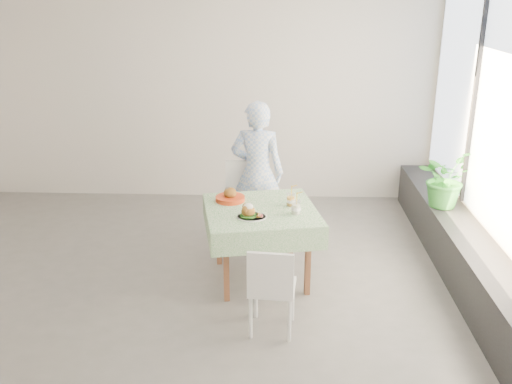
{
  "coord_description": "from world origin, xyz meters",
  "views": [
    {
      "loc": [
        0.96,
        -4.98,
        2.72
      ],
      "look_at": [
        0.75,
        0.14,
        0.89
      ],
      "focal_mm": 40.0,
      "sensor_mm": 36.0,
      "label": 1
    }
  ],
  "objects_px": {
    "chair_far": "(245,220)",
    "chair_near": "(272,304)",
    "diner": "(257,173)",
    "cafe_table": "(261,236)",
    "potted_plant": "(445,178)",
    "juice_cup_orange": "(291,200)",
    "main_dish": "(250,213)"
  },
  "relations": [
    {
      "from": "diner",
      "to": "main_dish",
      "type": "bearing_deg",
      "value": 95.99
    },
    {
      "from": "main_dish",
      "to": "juice_cup_orange",
      "type": "height_order",
      "value": "juice_cup_orange"
    },
    {
      "from": "chair_near",
      "to": "potted_plant",
      "type": "relative_size",
      "value": 1.23
    },
    {
      "from": "chair_far",
      "to": "potted_plant",
      "type": "height_order",
      "value": "potted_plant"
    },
    {
      "from": "chair_near",
      "to": "juice_cup_orange",
      "type": "xyz_separation_m",
      "value": [
        0.16,
        1.01,
        0.56
      ]
    },
    {
      "from": "chair_far",
      "to": "juice_cup_orange",
      "type": "relative_size",
      "value": 3.77
    },
    {
      "from": "cafe_table",
      "to": "juice_cup_orange",
      "type": "relative_size",
      "value": 4.97
    },
    {
      "from": "diner",
      "to": "potted_plant",
      "type": "relative_size",
      "value": 2.52
    },
    {
      "from": "chair_near",
      "to": "diner",
      "type": "bearing_deg",
      "value": 96.02
    },
    {
      "from": "cafe_table",
      "to": "chair_near",
      "type": "distance_m",
      "value": 0.95
    },
    {
      "from": "diner",
      "to": "chair_near",
      "type": "bearing_deg",
      "value": 103.13
    },
    {
      "from": "diner",
      "to": "potted_plant",
      "type": "height_order",
      "value": "diner"
    },
    {
      "from": "diner",
      "to": "juice_cup_orange",
      "type": "bearing_deg",
      "value": 120.12
    },
    {
      "from": "cafe_table",
      "to": "chair_far",
      "type": "xyz_separation_m",
      "value": [
        -0.21,
        0.83,
        -0.18
      ]
    },
    {
      "from": "chair_near",
      "to": "diner",
      "type": "relative_size",
      "value": 0.49
    },
    {
      "from": "cafe_table",
      "to": "chair_far",
      "type": "relative_size",
      "value": 1.32
    },
    {
      "from": "chair_far",
      "to": "chair_near",
      "type": "relative_size",
      "value": 1.18
    },
    {
      "from": "potted_plant",
      "to": "chair_near",
      "type": "bearing_deg",
      "value": -136.76
    },
    {
      "from": "juice_cup_orange",
      "to": "potted_plant",
      "type": "bearing_deg",
      "value": 23.01
    },
    {
      "from": "cafe_table",
      "to": "main_dish",
      "type": "bearing_deg",
      "value": -112.19
    },
    {
      "from": "chair_far",
      "to": "potted_plant",
      "type": "relative_size",
      "value": 1.45
    },
    {
      "from": "chair_near",
      "to": "diner",
      "type": "distance_m",
      "value": 1.94
    },
    {
      "from": "diner",
      "to": "potted_plant",
      "type": "distance_m",
      "value": 2.02
    },
    {
      "from": "juice_cup_orange",
      "to": "chair_far",
      "type": "bearing_deg",
      "value": 123.98
    },
    {
      "from": "main_dish",
      "to": "potted_plant",
      "type": "height_order",
      "value": "potted_plant"
    },
    {
      "from": "cafe_table",
      "to": "diner",
      "type": "height_order",
      "value": "diner"
    },
    {
      "from": "cafe_table",
      "to": "chair_far",
      "type": "height_order",
      "value": "chair_far"
    },
    {
      "from": "cafe_table",
      "to": "diner",
      "type": "distance_m",
      "value": 1.0
    },
    {
      "from": "chair_near",
      "to": "main_dish",
      "type": "distance_m",
      "value": 0.9
    },
    {
      "from": "cafe_table",
      "to": "main_dish",
      "type": "height_order",
      "value": "main_dish"
    },
    {
      "from": "diner",
      "to": "juice_cup_orange",
      "type": "xyz_separation_m",
      "value": [
        0.36,
        -0.84,
        -0.01
      ]
    },
    {
      "from": "chair_near",
      "to": "main_dish",
      "type": "height_order",
      "value": "main_dish"
    }
  ]
}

